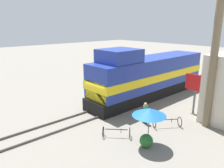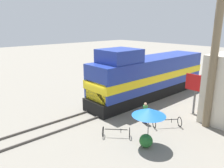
{
  "view_description": "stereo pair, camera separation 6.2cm",
  "coord_description": "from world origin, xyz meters",
  "px_view_note": "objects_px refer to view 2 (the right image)",
  "views": [
    {
      "loc": [
        13.0,
        -10.97,
        7.02
      ],
      "look_at": [
        1.2,
        -0.31,
        2.63
      ],
      "focal_mm": 35.0,
      "sensor_mm": 36.0,
      "label": 1
    },
    {
      "loc": [
        13.04,
        -10.93,
        7.02
      ],
      "look_at": [
        1.2,
        -0.31,
        2.63
      ],
      "focal_mm": 35.0,
      "sensor_mm": 36.0,
      "label": 2
    }
  ],
  "objects_px": {
    "vendor_umbrella": "(149,112)",
    "bicycle": "(167,122)",
    "billboard_sign": "(196,85)",
    "bicycle_spare": "(116,132)",
    "person_bystander": "(145,112)",
    "locomotive": "(148,76)",
    "utility_pole": "(214,53)"
  },
  "relations": [
    {
      "from": "vendor_umbrella",
      "to": "bicycle",
      "type": "bearing_deg",
      "value": 102.08
    },
    {
      "from": "locomotive",
      "to": "utility_pole",
      "type": "height_order",
      "value": "utility_pole"
    },
    {
      "from": "vendor_umbrella",
      "to": "bicycle",
      "type": "height_order",
      "value": "vendor_umbrella"
    },
    {
      "from": "vendor_umbrella",
      "to": "bicycle_spare",
      "type": "height_order",
      "value": "vendor_umbrella"
    },
    {
      "from": "locomotive",
      "to": "bicycle_spare",
      "type": "xyz_separation_m",
      "value": [
        3.82,
        -7.79,
        -1.77
      ]
    },
    {
      "from": "locomotive",
      "to": "vendor_umbrella",
      "type": "relative_size",
      "value": 6.08
    },
    {
      "from": "vendor_umbrella",
      "to": "bicycle",
      "type": "distance_m",
      "value": 3.45
    },
    {
      "from": "locomotive",
      "to": "bicycle",
      "type": "height_order",
      "value": "locomotive"
    },
    {
      "from": "billboard_sign",
      "to": "utility_pole",
      "type": "bearing_deg",
      "value": -39.77
    },
    {
      "from": "utility_pole",
      "to": "vendor_umbrella",
      "type": "distance_m",
      "value": 6.06
    },
    {
      "from": "billboard_sign",
      "to": "person_bystander",
      "type": "xyz_separation_m",
      "value": [
        -1.45,
        -4.34,
        -1.5
      ]
    },
    {
      "from": "person_bystander",
      "to": "bicycle",
      "type": "relative_size",
      "value": 0.81
    },
    {
      "from": "locomotive",
      "to": "person_bystander",
      "type": "height_order",
      "value": "locomotive"
    },
    {
      "from": "utility_pole",
      "to": "billboard_sign",
      "type": "height_order",
      "value": "utility_pole"
    },
    {
      "from": "locomotive",
      "to": "bicycle_spare",
      "type": "relative_size",
      "value": 8.36
    },
    {
      "from": "bicycle_spare",
      "to": "person_bystander",
      "type": "bearing_deg",
      "value": -42.16
    },
    {
      "from": "person_bystander",
      "to": "bicycle_spare",
      "type": "distance_m",
      "value": 2.97
    },
    {
      "from": "locomotive",
      "to": "vendor_umbrella",
      "type": "bearing_deg",
      "value": -50.65
    },
    {
      "from": "utility_pole",
      "to": "billboard_sign",
      "type": "xyz_separation_m",
      "value": [
        -1.72,
        1.43,
        -2.82
      ]
    },
    {
      "from": "vendor_umbrella",
      "to": "billboard_sign",
      "type": "xyz_separation_m",
      "value": [
        -0.62,
        6.56,
        0.2
      ]
    },
    {
      "from": "billboard_sign",
      "to": "person_bystander",
      "type": "relative_size",
      "value": 2.01
    },
    {
      "from": "billboard_sign",
      "to": "person_bystander",
      "type": "height_order",
      "value": "billboard_sign"
    },
    {
      "from": "vendor_umbrella",
      "to": "person_bystander",
      "type": "xyz_separation_m",
      "value": [
        -2.07,
        2.22,
        -1.3
      ]
    },
    {
      "from": "utility_pole",
      "to": "person_bystander",
      "type": "distance_m",
      "value": 6.1
    },
    {
      "from": "locomotive",
      "to": "billboard_sign",
      "type": "bearing_deg",
      "value": -5.78
    },
    {
      "from": "utility_pole",
      "to": "bicycle",
      "type": "bearing_deg",
      "value": -127.53
    },
    {
      "from": "locomotive",
      "to": "bicycle",
      "type": "bearing_deg",
      "value": -38.98
    },
    {
      "from": "vendor_umbrella",
      "to": "billboard_sign",
      "type": "distance_m",
      "value": 6.59
    },
    {
      "from": "billboard_sign",
      "to": "bicycle_spare",
      "type": "height_order",
      "value": "billboard_sign"
    },
    {
      "from": "person_bystander",
      "to": "locomotive",
      "type": "bearing_deg",
      "value": 127.6
    },
    {
      "from": "locomotive",
      "to": "bicycle",
      "type": "xyz_separation_m",
      "value": [
        5.19,
        -4.2,
        -1.75
      ]
    },
    {
      "from": "locomotive",
      "to": "bicycle",
      "type": "distance_m",
      "value": 6.91
    }
  ]
}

